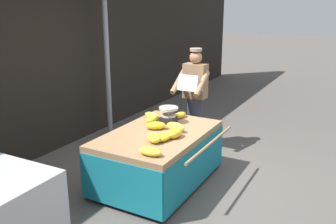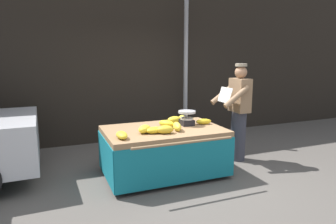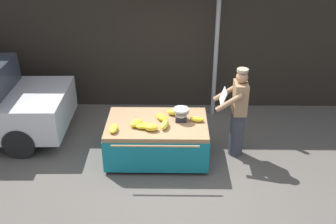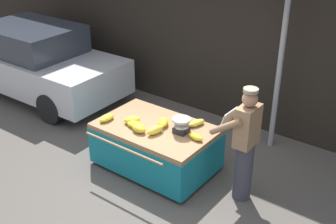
% 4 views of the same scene
% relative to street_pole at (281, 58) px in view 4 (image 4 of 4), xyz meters
% --- Properties ---
extents(ground_plane, '(60.00, 60.00, 0.00)m').
position_rel_street_pole_xyz_m(ground_plane, '(-0.94, -2.15, -1.61)').
color(ground_plane, '#514C47').
extents(back_wall, '(16.00, 0.24, 3.80)m').
position_rel_street_pole_xyz_m(back_wall, '(-0.94, 0.52, 0.29)').
color(back_wall, black).
rests_on(back_wall, ground).
extents(street_pole, '(0.09, 0.09, 3.21)m').
position_rel_street_pole_xyz_m(street_pole, '(0.00, 0.00, 0.00)').
color(street_pole, gray).
rests_on(street_pole, ground).
extents(banana_cart, '(1.83, 1.37, 0.74)m').
position_rel_street_pole_xyz_m(banana_cart, '(-1.18, -1.74, -1.06)').
color(banana_cart, '#93704C').
rests_on(banana_cart, ground).
extents(weighing_scale, '(0.28, 0.28, 0.23)m').
position_rel_street_pole_xyz_m(weighing_scale, '(-0.75, -1.66, -0.75)').
color(weighing_scale, black).
rests_on(weighing_scale, banana_cart).
extents(banana_bunch_0, '(0.19, 0.31, 0.09)m').
position_rel_street_pole_xyz_m(banana_bunch_0, '(-0.69, -1.34, -0.82)').
color(banana_bunch_0, yellow).
rests_on(banana_bunch_0, banana_cart).
extents(banana_bunch_1, '(0.28, 0.31, 0.11)m').
position_rel_street_pole_xyz_m(banana_bunch_1, '(-1.10, -1.65, -0.81)').
color(banana_bunch_1, gold).
rests_on(banana_bunch_1, banana_cart).
extents(banana_bunch_2, '(0.25, 0.16, 0.12)m').
position_rel_street_pole_xyz_m(banana_bunch_2, '(-0.87, -1.46, -0.81)').
color(banana_bunch_2, yellow).
rests_on(banana_bunch_2, banana_cart).
extents(banana_bunch_3, '(0.17, 0.31, 0.12)m').
position_rel_street_pole_xyz_m(banana_bunch_3, '(-1.04, -1.93, -0.80)').
color(banana_bunch_3, yellow).
rests_on(banana_bunch_3, banana_cart).
extents(banana_bunch_4, '(0.27, 0.16, 0.09)m').
position_rel_street_pole_xyz_m(banana_bunch_4, '(-0.47, -1.71, -0.82)').
color(banana_bunch_4, gold).
rests_on(banana_bunch_4, banana_cart).
extents(banana_bunch_5, '(0.15, 0.28, 0.10)m').
position_rel_street_pole_xyz_m(banana_bunch_5, '(-1.91, -2.06, -0.82)').
color(banana_bunch_5, yellow).
rests_on(banana_bunch_5, banana_cart).
extents(banana_bunch_6, '(0.28, 0.29, 0.12)m').
position_rel_street_pole_xyz_m(banana_bunch_6, '(-1.54, -1.88, -0.81)').
color(banana_bunch_6, yellow).
rests_on(banana_bunch_6, banana_cart).
extents(banana_bunch_7, '(0.28, 0.18, 0.09)m').
position_rel_street_pole_xyz_m(banana_bunch_7, '(-1.41, -1.96, -0.82)').
color(banana_bunch_7, gold).
rests_on(banana_bunch_7, banana_cart).
extents(banana_bunch_8, '(0.28, 0.21, 0.12)m').
position_rel_street_pole_xyz_m(banana_bunch_8, '(-1.27, -2.03, -0.81)').
color(banana_bunch_8, gold).
rests_on(banana_bunch_8, banana_cart).
extents(vendor_person, '(0.58, 0.51, 1.71)m').
position_rel_street_pole_xyz_m(vendor_person, '(0.27, -1.61, -0.73)').
color(vendor_person, '#383842').
rests_on(vendor_person, ground).
extents(parked_car, '(3.93, 1.80, 1.51)m').
position_rel_street_pole_xyz_m(parked_car, '(-4.98, -1.02, -0.86)').
color(parked_car, '#BCBCC1').
rests_on(parked_car, ground).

